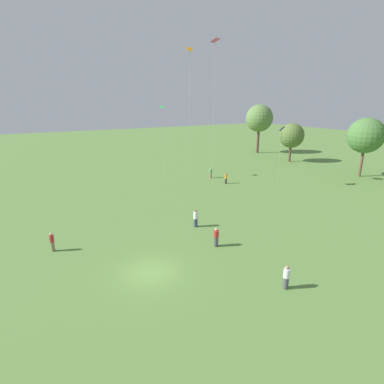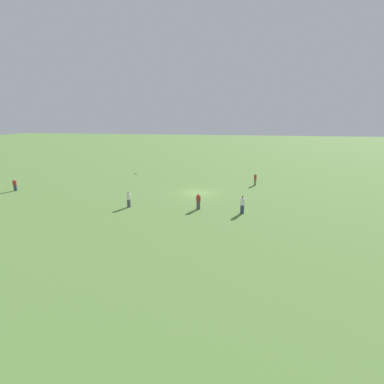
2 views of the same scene
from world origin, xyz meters
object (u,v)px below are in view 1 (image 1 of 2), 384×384
Objects in this scene: person_4 at (216,237)px; kite_2 at (215,48)px; person_3 at (211,173)px; person_1 at (52,242)px; kite_1 at (189,62)px; kite_3 at (282,131)px; person_0 at (196,218)px; person_6 at (226,178)px; kite_0 at (162,111)px; person_2 at (286,277)px.

kite_2 is (-17.00, 11.02, 18.41)m from person_4.
kite_2 is (3.82, -2.26, 18.43)m from person_3.
person_1 is 0.09× the size of kite_1.
person_0 is at bearing 7.13° from kite_3.
kite_1 is at bearing -18.90° from person_3.
person_6 is 0.08× the size of kite_2.
person_1 is 31.79m from kite_2.
person_1 is 32.54m from kite_3.
kite_3 reaches higher than person_0.
kite_1 reaches higher than person_1.
kite_1 is at bearing 30.47° from kite_2.
kite_1 is (8.25, 0.34, 6.30)m from kite_0.
person_2 is (12.17, -0.09, -0.05)m from person_0.
person_1 is at bearing 46.72° from kite_2.
person_1 is 1.02× the size of person_6.
person_0 is at bearing 134.12° from person_4.
person_4 is (4.61, -0.66, -0.06)m from person_0.
person_6 is at bearing -25.73° from person_2.
kite_0 is at bearing -36.37° from kite_2.
kite_3 is at bearing 43.20° from kite_0.
kite_2 is at bearing -144.20° from person_0.
kite_3 reaches higher than person_3.
kite_2 is (-24.56, 10.45, 18.40)m from person_2.
person_6 is at bearing -58.60° from kite_3.
kite_1 is at bearing 60.57° from person_1.
kite_0 is at bearing -60.20° from kite_3.
kite_3 is at bearing -42.14° from person_2.
kite_1 is (0.27, -6.65, 16.31)m from person_6.
kite_3 is at bearing 121.64° from person_6.
kite_1 reaches higher than person_0.
person_3 is 0.09× the size of kite_1.
kite_2 reaches higher than person_1.
person_6 is at bearing -166.16° from kite_2.
person_1 is at bearing -105.19° from kite_1.
kite_3 is at bearing 41.65° from person_1.
person_3 is at bearing 81.20° from kite_1.
person_1 is 28.22m from kite_0.
person_2 reaches higher than person_3.
person_1 is at bearing -154.19° from person_4.
kite_0 is (-24.64, 6.37, 10.01)m from person_4.
kite_1 reaches higher than kite_3.
person_0 is at bearing 25.76° from person_1.
person_0 is 23.08m from kite_0.
person_2 is 29.61m from kite_1.
person_3 is 1.00× the size of person_6.
kite_0 is at bearing 77.02° from person_1.
kite_0 is at bearing 127.81° from person_4.
kite_0 is 0.57× the size of kite_2.
kite_1 is (-23.94, 6.14, 16.30)m from person_2.
kite_1 reaches higher than person_3.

